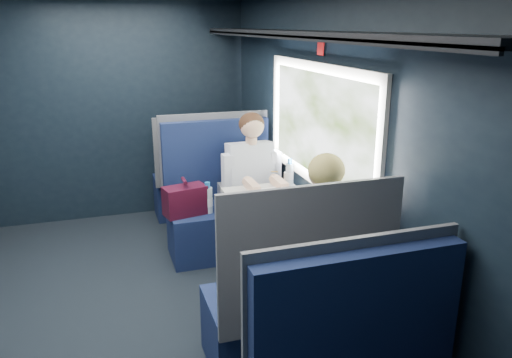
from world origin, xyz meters
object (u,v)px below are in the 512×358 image
object	(u,v)px
seat_bay_near	(220,208)
laptop	(316,190)
seat_row_front	(202,180)
bottle_small	(290,173)
seat_bay_far	(292,305)
table	(273,213)
man	(253,180)
woman	(320,241)
cup	(288,178)

from	to	relation	value
seat_bay_near	laptop	size ratio (longest dim) A/B	3.27
seat_row_front	laptop	size ratio (longest dim) A/B	3.01
seat_row_front	bottle_small	distance (m)	1.53
seat_bay_far	seat_row_front	distance (m)	2.67
seat_row_front	laptop	world-z (taller)	seat_row_front
seat_bay_far	laptop	bearing A→B (deg)	58.59
table	man	xyz separation A→B (m)	(0.07, 0.70, 0.06)
seat_bay_near	seat_bay_far	bearing A→B (deg)	-89.36
seat_bay_near	seat_bay_far	distance (m)	1.74
seat_row_front	bottle_small	size ratio (longest dim) A/B	5.16
laptop	bottle_small	xyz separation A→B (m)	(-0.06, 0.40, 0.03)
seat_bay_near	woman	bearing A→B (deg)	-80.29
table	bottle_small	bearing A→B (deg)	54.00
seat_row_front	woman	bearing A→B (deg)	-84.30
table	laptop	xyz separation A→B (m)	(0.36, 0.01, 0.15)
seat_bay_far	cup	bearing A→B (deg)	69.95
woman	laptop	bearing A→B (deg)	68.01
seat_bay_far	cup	size ratio (longest dim) A/B	12.96
seat_bay_far	seat_row_front	bearing A→B (deg)	90.00
woman	laptop	distance (m)	0.77
seat_bay_near	seat_bay_far	xyz separation A→B (m)	(0.02, -1.74, -0.01)
table	seat_row_front	size ratio (longest dim) A/B	0.86
table	seat_bay_far	distance (m)	0.93
seat_row_front	cup	world-z (taller)	seat_row_front
table	laptop	world-z (taller)	laptop
table	laptop	distance (m)	0.39
laptop	bottle_small	bearing A→B (deg)	98.63
seat_bay_near	table	bearing A→B (deg)	-76.89
table	cup	distance (m)	0.55
seat_bay_far	seat_bay_near	bearing A→B (deg)	90.64
man	laptop	world-z (taller)	man
seat_bay_far	man	world-z (taller)	man
seat_bay_far	seat_row_front	size ratio (longest dim) A/B	1.09
table	bottle_small	size ratio (longest dim) A/B	4.45
woman	seat_row_front	bearing A→B (deg)	95.70
woman	bottle_small	world-z (taller)	woman
laptop	cup	world-z (taller)	laptop
man	woman	xyz separation A→B (m)	(0.00, -1.41, 0.01)
seat_bay_far	bottle_small	size ratio (longest dim) A/B	5.61
table	bottle_small	xyz separation A→B (m)	(0.30, 0.41, 0.18)
bottle_small	cup	xyz separation A→B (m)	(0.00, 0.03, -0.05)
seat_bay_near	seat_row_front	bearing A→B (deg)	88.81
table	woman	size ratio (longest dim) A/B	0.76
table	cup	size ratio (longest dim) A/B	10.29
cup	table	bearing A→B (deg)	-124.07
bottle_small	cup	size ratio (longest dim) A/B	2.31
laptop	table	bearing A→B (deg)	-178.90
table	seat_bay_far	world-z (taller)	seat_bay_far
man	bottle_small	size ratio (longest dim) A/B	5.89
man	laptop	distance (m)	0.76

